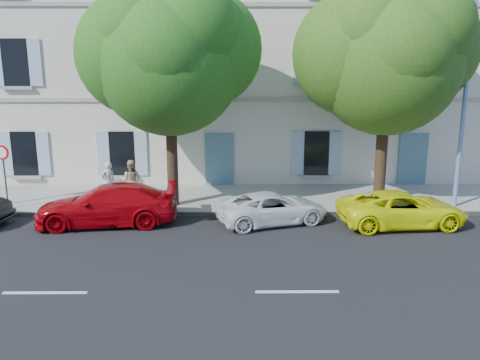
{
  "coord_description": "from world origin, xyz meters",
  "views": [
    {
      "loc": [
        -1.46,
        -14.28,
        5.04
      ],
      "look_at": [
        -1.31,
        2.0,
        1.4
      ],
      "focal_mm": 35.0,
      "sensor_mm": 36.0,
      "label": 1
    }
  ],
  "objects_px": {
    "car_yellow_supercar": "(402,209)",
    "tree_right": "(387,63)",
    "road_sign": "(3,163)",
    "pedestrian_a": "(108,182)",
    "pedestrian_b": "(131,181)",
    "car_white_coupe": "(273,208)",
    "tree_left": "(169,62)",
    "street_lamp": "(469,80)",
    "car_red_coupe": "(107,205)"
  },
  "relations": [
    {
      "from": "car_yellow_supercar",
      "to": "tree_right",
      "type": "xyz_separation_m",
      "value": [
        -0.04,
        2.52,
        4.92
      ]
    },
    {
      "from": "road_sign",
      "to": "pedestrian_a",
      "type": "xyz_separation_m",
      "value": [
        3.56,
        0.95,
        -0.93
      ]
    },
    {
      "from": "pedestrian_b",
      "to": "road_sign",
      "type": "bearing_deg",
      "value": 19.4
    },
    {
      "from": "car_white_coupe",
      "to": "pedestrian_a",
      "type": "distance_m",
      "value": 6.72
    },
    {
      "from": "tree_left",
      "to": "road_sign",
      "type": "relative_size",
      "value": 3.45
    },
    {
      "from": "road_sign",
      "to": "street_lamp",
      "type": "bearing_deg",
      "value": 0.07
    },
    {
      "from": "street_lamp",
      "to": "car_red_coupe",
      "type": "bearing_deg",
      "value": -173.39
    },
    {
      "from": "tree_left",
      "to": "pedestrian_a",
      "type": "bearing_deg",
      "value": 170.22
    },
    {
      "from": "road_sign",
      "to": "pedestrian_a",
      "type": "bearing_deg",
      "value": 14.85
    },
    {
      "from": "car_white_coupe",
      "to": "pedestrian_a",
      "type": "xyz_separation_m",
      "value": [
        -6.3,
        2.31,
        0.42
      ]
    },
    {
      "from": "car_red_coupe",
      "to": "pedestrian_a",
      "type": "height_order",
      "value": "pedestrian_a"
    },
    {
      "from": "tree_right",
      "to": "pedestrian_a",
      "type": "xyz_separation_m",
      "value": [
        -10.65,
        0.15,
        -4.56
      ]
    },
    {
      "from": "car_yellow_supercar",
      "to": "tree_right",
      "type": "bearing_deg",
      "value": -4.17
    },
    {
      "from": "car_white_coupe",
      "to": "street_lamp",
      "type": "xyz_separation_m",
      "value": [
        7.1,
        1.39,
        4.35
      ]
    },
    {
      "from": "car_red_coupe",
      "to": "tree_right",
      "type": "xyz_separation_m",
      "value": [
        10.07,
        2.26,
        4.82
      ]
    },
    {
      "from": "car_yellow_supercar",
      "to": "pedestrian_b",
      "type": "height_order",
      "value": "pedestrian_b"
    },
    {
      "from": "pedestrian_b",
      "to": "pedestrian_a",
      "type": "bearing_deg",
      "value": 12.14
    },
    {
      "from": "road_sign",
      "to": "street_lamp",
      "type": "height_order",
      "value": "street_lamp"
    },
    {
      "from": "car_white_coupe",
      "to": "road_sign",
      "type": "height_order",
      "value": "road_sign"
    },
    {
      "from": "car_white_coupe",
      "to": "road_sign",
      "type": "xyz_separation_m",
      "value": [
        -9.86,
        1.37,
        1.35
      ]
    },
    {
      "from": "car_red_coupe",
      "to": "tree_left",
      "type": "height_order",
      "value": "tree_left"
    },
    {
      "from": "car_red_coupe",
      "to": "road_sign",
      "type": "distance_m",
      "value": 4.55
    },
    {
      "from": "car_white_coupe",
      "to": "pedestrian_a",
      "type": "relative_size",
      "value": 2.41
    },
    {
      "from": "street_lamp",
      "to": "pedestrian_a",
      "type": "bearing_deg",
      "value": 176.05
    },
    {
      "from": "car_red_coupe",
      "to": "car_white_coupe",
      "type": "height_order",
      "value": "car_red_coupe"
    },
    {
      "from": "car_white_coupe",
      "to": "street_lamp",
      "type": "distance_m",
      "value": 8.44
    },
    {
      "from": "car_red_coupe",
      "to": "pedestrian_b",
      "type": "distance_m",
      "value": 2.54
    },
    {
      "from": "car_white_coupe",
      "to": "tree_left",
      "type": "relative_size",
      "value": 0.47
    },
    {
      "from": "tree_right",
      "to": "street_lamp",
      "type": "bearing_deg",
      "value": -15.82
    },
    {
      "from": "pedestrian_a",
      "to": "car_yellow_supercar",
      "type": "bearing_deg",
      "value": 123.03
    },
    {
      "from": "car_red_coupe",
      "to": "car_white_coupe",
      "type": "relative_size",
      "value": 1.23
    },
    {
      "from": "car_yellow_supercar",
      "to": "street_lamp",
      "type": "xyz_separation_m",
      "value": [
        2.71,
        1.74,
        4.29
      ]
    },
    {
      "from": "car_red_coupe",
      "to": "car_yellow_supercar",
      "type": "height_order",
      "value": "car_red_coupe"
    },
    {
      "from": "car_white_coupe",
      "to": "road_sign",
      "type": "bearing_deg",
      "value": 63.87
    },
    {
      "from": "tree_right",
      "to": "pedestrian_a",
      "type": "distance_m",
      "value": 11.59
    },
    {
      "from": "car_white_coupe",
      "to": "pedestrian_b",
      "type": "bearing_deg",
      "value": 47.84
    },
    {
      "from": "tree_right",
      "to": "tree_left",
      "type": "bearing_deg",
      "value": -177.87
    },
    {
      "from": "tree_right",
      "to": "pedestrian_b",
      "type": "relative_size",
      "value": 5.02
    },
    {
      "from": "car_white_coupe",
      "to": "pedestrian_b",
      "type": "height_order",
      "value": "pedestrian_b"
    },
    {
      "from": "tree_left",
      "to": "tree_right",
      "type": "distance_m",
      "value": 8.06
    },
    {
      "from": "tree_left",
      "to": "car_white_coupe",
      "type": "bearing_deg",
      "value": -26.78
    },
    {
      "from": "car_red_coupe",
      "to": "street_lamp",
      "type": "bearing_deg",
      "value": 90.76
    },
    {
      "from": "pedestrian_b",
      "to": "car_white_coupe",
      "type": "bearing_deg",
      "value": 162.34
    },
    {
      "from": "car_white_coupe",
      "to": "pedestrian_b",
      "type": "xyz_separation_m",
      "value": [
        -5.42,
        2.4,
        0.44
      ]
    },
    {
      "from": "tree_right",
      "to": "street_lamp",
      "type": "height_order",
      "value": "street_lamp"
    },
    {
      "from": "street_lamp",
      "to": "car_yellow_supercar",
      "type": "bearing_deg",
      "value": -147.2
    },
    {
      "from": "tree_left",
      "to": "pedestrian_b",
      "type": "xyz_separation_m",
      "value": [
        -1.72,
        0.54,
        -4.53
      ]
    },
    {
      "from": "car_red_coupe",
      "to": "tree_right",
      "type": "height_order",
      "value": "tree_right"
    },
    {
      "from": "tree_left",
      "to": "car_red_coupe",
      "type": "bearing_deg",
      "value": -135.8
    },
    {
      "from": "pedestrian_a",
      "to": "car_red_coupe",
      "type": "bearing_deg",
      "value": 60.57
    }
  ]
}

